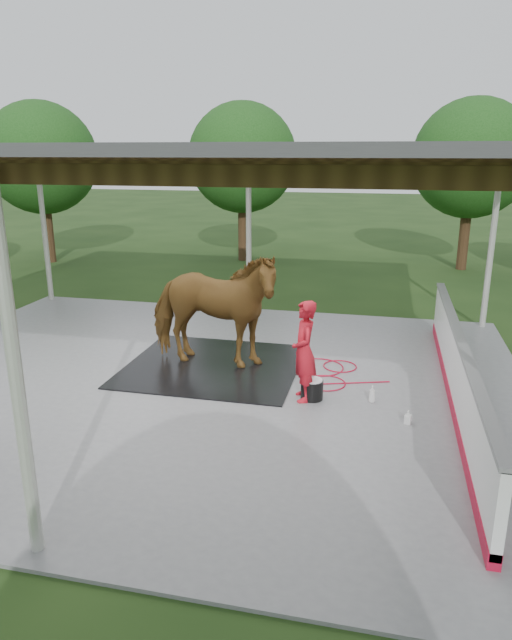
% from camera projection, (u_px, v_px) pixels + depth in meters
% --- Properties ---
extents(ground, '(100.00, 100.00, 0.00)m').
position_uv_depth(ground, '(188.00, 382.00, 10.37)').
color(ground, '#1E3814').
extents(concrete_slab, '(12.00, 10.00, 0.05)m').
position_uv_depth(concrete_slab, '(188.00, 381.00, 10.36)').
color(concrete_slab, slate).
rests_on(concrete_slab, ground).
extents(pavilion_structure, '(12.60, 10.60, 4.05)m').
position_uv_depth(pavilion_structure, '(180.00, 156.00, 9.24)').
color(pavilion_structure, beige).
rests_on(pavilion_structure, ground).
extents(dasher_board, '(0.16, 8.00, 1.15)m').
position_uv_depth(dasher_board, '(457.00, 373.00, 9.21)').
color(dasher_board, '#A60D29').
rests_on(dasher_board, concrete_slab).
extents(tree_belt, '(28.00, 28.00, 5.80)m').
position_uv_depth(tree_belt, '(214.00, 166.00, 10.07)').
color(tree_belt, '#382314').
rests_on(tree_belt, ground).
extents(rubber_mat, '(3.27, 3.06, 0.02)m').
position_uv_depth(rubber_mat, '(213.00, 365.00, 11.01)').
color(rubber_mat, black).
rests_on(rubber_mat, concrete_slab).
extents(horse, '(2.70, 1.32, 2.24)m').
position_uv_depth(horse, '(212.00, 309.00, 10.69)').
color(horse, brown).
rests_on(horse, rubber_mat).
extents(handler, '(0.57, 0.71, 1.69)m').
position_uv_depth(handler, '(304.00, 351.00, 9.32)').
color(handler, red).
rests_on(handler, concrete_slab).
extents(wash_bucket, '(0.38, 0.38, 0.35)m').
position_uv_depth(wash_bucket, '(312.00, 389.00, 9.52)').
color(wash_bucket, black).
rests_on(wash_bucket, concrete_slab).
extents(soap_bottle_a, '(0.11, 0.11, 0.29)m').
position_uv_depth(soap_bottle_a, '(372.00, 394.00, 9.40)').
color(soap_bottle_a, silver).
rests_on(soap_bottle_a, concrete_slab).
extents(soap_bottle_b, '(0.12, 0.12, 0.22)m').
position_uv_depth(soap_bottle_b, '(408.00, 417.00, 8.66)').
color(soap_bottle_b, '#338CD8').
rests_on(soap_bottle_b, concrete_slab).
extents(hose_coil, '(1.80, 1.59, 0.02)m').
position_uv_depth(hose_coil, '(326.00, 371.00, 10.71)').
color(hose_coil, '#A80C27').
rests_on(hose_coil, concrete_slab).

